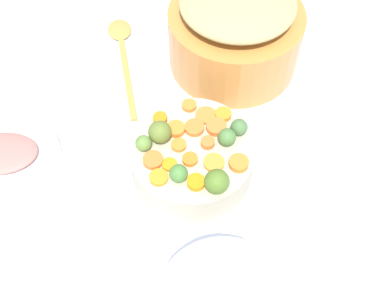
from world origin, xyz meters
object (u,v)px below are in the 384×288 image
at_px(wooden_spoon, 122,46).
at_px(ham_plate, 5,159).
at_px(serving_bowl_carrots, 192,159).
at_px(metal_pot, 234,38).

xyz_separation_m(wooden_spoon, ham_plate, (-0.07, 0.35, 0.00)).
distance_m(serving_bowl_carrots, metal_pot, 0.30).
bearing_deg(ham_plate, serving_bowl_carrots, -138.52).
bearing_deg(metal_pot, serving_bowl_carrots, 116.89).
xyz_separation_m(serving_bowl_carrots, ham_plate, (0.27, 0.24, -0.03)).
distance_m(serving_bowl_carrots, wooden_spoon, 0.36).
distance_m(serving_bowl_carrots, ham_plate, 0.36).
bearing_deg(ham_plate, metal_pot, -104.83).
bearing_deg(wooden_spoon, serving_bowl_carrots, 160.55).
bearing_deg(metal_pot, ham_plate, 75.17).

